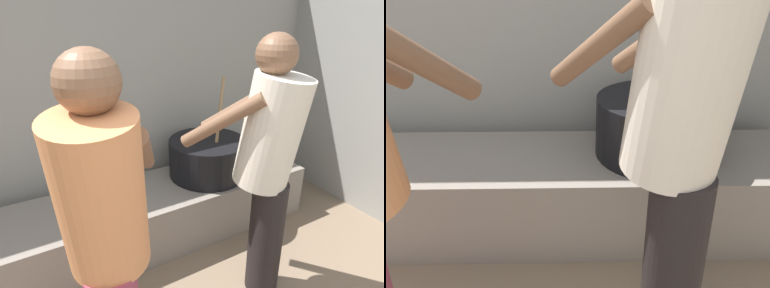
# 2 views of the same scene
# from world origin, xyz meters

# --- Properties ---
(block_enclosure_rear) EXTENTS (5.62, 0.20, 1.98)m
(block_enclosure_rear) POSITION_xyz_m (0.00, 2.57, 0.99)
(block_enclosure_rear) COLOR gray
(block_enclosure_rear) RESTS_ON ground_plane
(hearth_ledge) EXTENTS (2.73, 0.60, 0.41)m
(hearth_ledge) POSITION_xyz_m (0.77, 2.05, 0.21)
(hearth_ledge) COLOR slate
(hearth_ledge) RESTS_ON ground_plane
(cooking_pot_main) EXTENTS (0.60, 0.60, 0.74)m
(cooking_pot_main) POSITION_xyz_m (1.38, 2.08, 0.56)
(cooking_pot_main) COLOR black
(cooking_pot_main) RESTS_ON hearth_ledge
(cook_in_cream_shirt) EXTENTS (0.63, 0.71, 1.53)m
(cook_in_cream_shirt) POSITION_xyz_m (1.28, 1.31, 0.87)
(cook_in_cream_shirt) COLOR black
(cook_in_cream_shirt) RESTS_ON ground_plane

